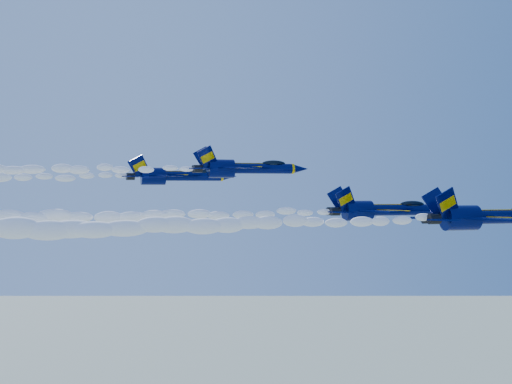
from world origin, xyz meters
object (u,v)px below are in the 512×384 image
object	(u,v)px
jet_fourth	(175,176)
jet_second	(382,210)
jet_lead	(489,216)
jet_third	(244,168)

from	to	relation	value
jet_fourth	jet_second	bearing A→B (deg)	-41.88
jet_fourth	jet_lead	bearing A→B (deg)	-38.54
jet_second	jet_third	bearing A→B (deg)	152.96
jet_lead	jet_third	world-z (taller)	jet_third
jet_third	jet_fourth	world-z (taller)	jet_third
jet_second	jet_third	xyz separation A→B (m)	(-15.19, 7.75, 5.13)
jet_lead	jet_third	xyz separation A→B (m)	(-25.86, 14.06, 5.82)
jet_second	jet_lead	bearing A→B (deg)	-30.56
jet_lead	jet_second	world-z (taller)	jet_second
jet_lead	jet_third	distance (m)	30.01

